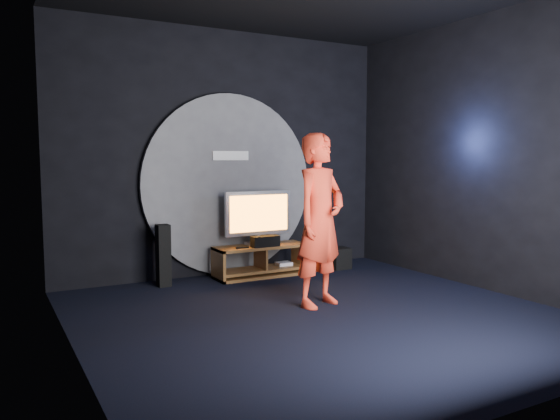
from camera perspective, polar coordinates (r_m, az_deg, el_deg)
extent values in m
plane|color=black|center=(6.00, 4.33, -10.93)|extent=(5.00, 5.00, 0.00)
cube|color=black|center=(7.96, -5.51, 5.89)|extent=(5.00, 0.04, 3.50)
cube|color=black|center=(3.91, 25.09, 5.74)|extent=(5.00, 0.04, 3.50)
cube|color=black|center=(4.86, -21.19, 5.76)|extent=(0.04, 5.00, 3.50)
cube|color=black|center=(7.42, 20.90, 5.57)|extent=(0.04, 5.00, 3.50)
cylinder|color=#515156|center=(7.92, -5.32, 2.64)|extent=(2.60, 0.08, 2.60)
cube|color=white|center=(7.86, -5.19, 5.68)|extent=(0.55, 0.03, 0.13)
cube|color=brown|center=(7.79, -2.04, -3.84)|extent=(1.34, 0.45, 0.04)
cube|color=brown|center=(7.85, -2.03, -6.21)|extent=(1.30, 0.42, 0.04)
cube|color=brown|center=(7.56, -6.47, -5.74)|extent=(0.04, 0.45, 0.45)
cube|color=brown|center=(8.13, 2.08, -4.90)|extent=(0.04, 0.45, 0.45)
cube|color=brown|center=(7.82, -2.04, -5.03)|extent=(0.03, 0.40, 0.29)
cube|color=brown|center=(7.86, -2.03, -6.78)|extent=(1.34, 0.45, 0.04)
cube|color=white|center=(8.01, 0.40, -5.63)|extent=(0.22, 0.16, 0.05)
cube|color=silver|center=(7.84, -2.27, -3.47)|extent=(0.36, 0.22, 0.04)
cylinder|color=silver|center=(7.83, -2.27, -2.97)|extent=(0.07, 0.07, 0.10)
cube|color=silver|center=(7.79, -2.28, -0.32)|extent=(1.02, 0.06, 0.63)
cube|color=orange|center=(7.76, -2.17, -0.34)|extent=(0.90, 0.01, 0.51)
cube|color=black|center=(7.64, -1.55, -3.29)|extent=(0.40, 0.15, 0.15)
cube|color=black|center=(7.53, -3.97, -3.93)|extent=(0.18, 0.05, 0.02)
cube|color=black|center=(7.36, -12.10, -4.67)|extent=(0.16, 0.18, 0.82)
cube|color=black|center=(8.34, 4.71, -3.37)|extent=(0.16, 0.18, 0.82)
cube|color=black|center=(8.42, 6.16, -5.02)|extent=(0.29, 0.29, 0.32)
imported|color=red|center=(6.21, 4.21, -1.06)|extent=(0.83, 0.68, 1.97)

